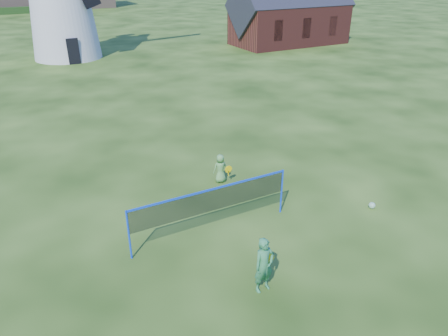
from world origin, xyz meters
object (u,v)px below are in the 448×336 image
at_px(badminton_net, 212,201).
at_px(play_ball, 372,205).
at_px(chapel, 290,15).
at_px(player_girl, 264,265).
at_px(player_boy, 220,168).

height_order(badminton_net, play_ball, badminton_net).
distance_m(chapel, play_ball, 30.94).
xyz_separation_m(badminton_net, player_girl, (0.04, -2.74, -0.38)).
height_order(player_girl, play_ball, player_girl).
relative_size(badminton_net, play_ball, 22.95).
relative_size(player_boy, play_ball, 4.98).
distance_m(badminton_net, player_girl, 2.76).
relative_size(badminton_net, player_boy, 4.61).
distance_m(chapel, player_boy, 29.72).
bearing_deg(player_boy, player_girl, 78.04).
relative_size(chapel, play_ball, 51.78).
bearing_deg(play_ball, player_girl, -164.28).
xyz_separation_m(chapel, player_boy, (-19.43, -22.39, -2.16)).
bearing_deg(badminton_net, chapel, 49.92).
bearing_deg(chapel, play_ball, -120.98).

